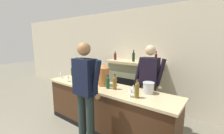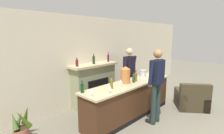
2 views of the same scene
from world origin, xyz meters
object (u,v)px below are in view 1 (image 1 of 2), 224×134
(copper_dispenser, at_px, (103,75))
(wine_bottle_merlot_tall, at_px, (108,82))
(wine_bottle_port_short, at_px, (72,71))
(wine_glass_mid_counter, at_px, (133,87))
(person_customer, at_px, (85,93))
(wine_glass_front_left, at_px, (68,77))
(wine_glass_back_row, at_px, (61,73))
(person_bartender, at_px, (149,84))
(wine_glass_by_dispenser, at_px, (89,78))
(fireplace_stone, at_px, (133,84))
(wine_glass_front_right, at_px, (130,90))
(wine_bottle_riesling_slim, at_px, (115,83))
(wine_bottle_cabernet_heavy, at_px, (137,90))
(wine_bottle_burgundy_dark, at_px, (81,76))
(potted_plant_corner, at_px, (71,85))
(ice_bucket_steel, at_px, (148,88))

(copper_dispenser, relative_size, wine_bottle_merlot_tall, 1.64)
(wine_bottle_port_short, bearing_deg, wine_glass_mid_counter, -6.78)
(person_customer, bearing_deg, wine_glass_front_left, 156.43)
(wine_bottle_merlot_tall, distance_m, wine_glass_back_row, 1.48)
(person_bartender, height_order, wine_glass_by_dispenser, person_bartender)
(fireplace_stone, distance_m, wine_glass_front_right, 1.76)
(wine_glass_front_left, height_order, wine_glass_front_right, wine_glass_front_left)
(wine_glass_mid_counter, bearing_deg, wine_glass_front_right, -76.20)
(wine_bottle_riesling_slim, bearing_deg, wine_glass_front_left, -170.80)
(wine_bottle_riesling_slim, bearing_deg, person_customer, -97.57)
(wine_glass_front_right, bearing_deg, fireplace_stone, 117.01)
(copper_dispenser, height_order, wine_bottle_cabernet_heavy, copper_dispenser)
(fireplace_stone, bearing_deg, person_customer, -83.10)
(wine_bottle_burgundy_dark, height_order, wine_bottle_merlot_tall, wine_bottle_burgundy_dark)
(person_bartender, relative_size, wine_bottle_port_short, 6.57)
(person_bartender, height_order, wine_bottle_riesling_slim, person_bartender)
(wine_glass_front_left, height_order, wine_glass_back_row, wine_glass_back_row)
(wine_bottle_riesling_slim, distance_m, wine_glass_front_left, 1.22)
(potted_plant_corner, distance_m, person_customer, 3.16)
(potted_plant_corner, bearing_deg, person_customer, -32.71)
(person_customer, height_order, wine_glass_front_right, person_customer)
(person_customer, xyz_separation_m, wine_bottle_port_short, (-1.52, 0.94, 0.03))
(wine_bottle_riesling_slim, bearing_deg, wine_glass_by_dispenser, -176.35)
(person_customer, bearing_deg, wine_bottle_merlot_tall, 94.58)
(wine_bottle_riesling_slim, height_order, wine_glass_front_left, wine_bottle_riesling_slim)
(fireplace_stone, height_order, wine_bottle_port_short, fireplace_stone)
(fireplace_stone, relative_size, wine_glass_front_left, 9.98)
(wine_bottle_burgundy_dark, height_order, wine_glass_front_right, wine_bottle_burgundy_dark)
(copper_dispenser, relative_size, ice_bucket_steel, 2.19)
(wine_glass_by_dispenser, bearing_deg, wine_bottle_port_short, 162.20)
(wine_bottle_merlot_tall, bearing_deg, wine_bottle_burgundy_dark, 177.50)
(wine_bottle_merlot_tall, bearing_deg, person_bartender, 46.13)
(wine_bottle_cabernet_heavy, xyz_separation_m, wine_glass_mid_counter, (-0.15, 0.16, -0.03))
(wine_bottle_merlot_tall, height_order, wine_glass_front_right, wine_bottle_merlot_tall)
(potted_plant_corner, bearing_deg, wine_bottle_cabernet_heavy, -19.12)
(potted_plant_corner, distance_m, wine_glass_front_left, 2.03)
(fireplace_stone, bearing_deg, wine_bottle_merlot_tall, -82.04)
(person_bartender, xyz_separation_m, wine_glass_by_dispenser, (-1.13, -0.63, 0.07))
(wine_glass_back_row, bearing_deg, wine_bottle_burgundy_dark, 6.77)
(person_bartender, distance_m, copper_dispenser, 0.97)
(wine_glass_front_left, relative_size, wine_glass_front_right, 1.03)
(potted_plant_corner, height_order, wine_bottle_port_short, wine_bottle_port_short)
(person_customer, distance_m, wine_bottle_port_short, 1.79)
(wine_bottle_cabernet_heavy, distance_m, wine_bottle_port_short, 2.20)
(fireplace_stone, distance_m, wine_bottle_riesling_slim, 1.46)
(ice_bucket_steel, distance_m, wine_glass_mid_counter, 0.27)
(person_bartender, distance_m, wine_glass_front_right, 0.75)
(fireplace_stone, bearing_deg, wine_bottle_port_short, -138.96)
(potted_plant_corner, bearing_deg, fireplace_stone, 9.37)
(wine_glass_back_row, bearing_deg, fireplace_stone, 48.30)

